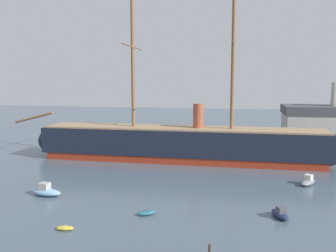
{
  "coord_description": "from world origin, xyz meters",
  "views": [
    {
      "loc": [
        9.42,
        -21.3,
        16.54
      ],
      "look_at": [
        -1.96,
        34.64,
        9.39
      ],
      "focal_mm": 37.87,
      "sensor_mm": 36.0,
      "label": 1
    }
  ],
  "objects_px": {
    "tall_ship": "(181,143)",
    "seagull_in_flight": "(257,76)",
    "dinghy_foreground_left": "(65,228)",
    "motorboat_mid_right": "(280,214)",
    "motorboat_alongside_stern": "(308,181)",
    "motorboat_mid_left": "(46,191)",
    "dinghy_near_centre": "(147,213)",
    "dinghy_far_left": "(79,153)"
  },
  "relations": [
    {
      "from": "dinghy_foreground_left",
      "to": "seagull_in_flight",
      "type": "height_order",
      "value": "seagull_in_flight"
    },
    {
      "from": "motorboat_alongside_stern",
      "to": "dinghy_far_left",
      "type": "xyz_separation_m",
      "value": [
        -47.31,
        15.73,
        -0.29
      ]
    },
    {
      "from": "motorboat_mid_right",
      "to": "motorboat_alongside_stern",
      "type": "xyz_separation_m",
      "value": [
        5.89,
        15.36,
        0.08
      ]
    },
    {
      "from": "dinghy_foreground_left",
      "to": "motorboat_mid_right",
      "type": "xyz_separation_m",
      "value": [
        24.07,
        8.6,
        0.27
      ]
    },
    {
      "from": "dinghy_near_centre",
      "to": "motorboat_mid_left",
      "type": "bearing_deg",
      "value": 165.12
    },
    {
      "from": "tall_ship",
      "to": "motorboat_mid_left",
      "type": "relative_size",
      "value": 15.0
    },
    {
      "from": "motorboat_mid_right",
      "to": "motorboat_alongside_stern",
      "type": "height_order",
      "value": "motorboat_alongside_stern"
    },
    {
      "from": "dinghy_foreground_left",
      "to": "dinghy_far_left",
      "type": "relative_size",
      "value": 0.79
    },
    {
      "from": "motorboat_alongside_stern",
      "to": "dinghy_foreground_left",
      "type": "bearing_deg",
      "value": -141.35
    },
    {
      "from": "tall_ship",
      "to": "motorboat_mid_left",
      "type": "bearing_deg",
      "value": -119.82
    },
    {
      "from": "tall_ship",
      "to": "dinghy_near_centre",
      "type": "bearing_deg",
      "value": -88.44
    },
    {
      "from": "dinghy_near_centre",
      "to": "dinghy_far_left",
      "type": "relative_size",
      "value": 0.96
    },
    {
      "from": "tall_ship",
      "to": "motorboat_alongside_stern",
      "type": "xyz_separation_m",
      "value": [
        22.97,
        -13.58,
        -3.09
      ]
    },
    {
      "from": "motorboat_alongside_stern",
      "to": "motorboat_mid_right",
      "type": "bearing_deg",
      "value": -111.0
    },
    {
      "from": "dinghy_near_centre",
      "to": "motorboat_alongside_stern",
      "type": "distance_m",
      "value": 28.34
    },
    {
      "from": "dinghy_foreground_left",
      "to": "motorboat_mid_left",
      "type": "distance_m",
      "value": 13.55
    },
    {
      "from": "dinghy_foreground_left",
      "to": "motorboat_mid_right",
      "type": "height_order",
      "value": "motorboat_mid_right"
    },
    {
      "from": "tall_ship",
      "to": "motorboat_mid_right",
      "type": "bearing_deg",
      "value": -59.46
    },
    {
      "from": "tall_ship",
      "to": "motorboat_alongside_stern",
      "type": "height_order",
      "value": "tall_ship"
    },
    {
      "from": "seagull_in_flight",
      "to": "tall_ship",
      "type": "bearing_deg",
      "value": 129.65
    },
    {
      "from": "motorboat_mid_left",
      "to": "motorboat_mid_right",
      "type": "bearing_deg",
      "value": -3.46
    },
    {
      "from": "motorboat_alongside_stern",
      "to": "tall_ship",
      "type": "bearing_deg",
      "value": 149.4
    },
    {
      "from": "motorboat_mid_left",
      "to": "motorboat_mid_right",
      "type": "xyz_separation_m",
      "value": [
        32.53,
        -1.97,
        -0.17
      ]
    },
    {
      "from": "tall_ship",
      "to": "dinghy_foreground_left",
      "type": "relative_size",
      "value": 33.86
    },
    {
      "from": "tall_ship",
      "to": "seagull_in_flight",
      "type": "bearing_deg",
      "value": -50.35
    },
    {
      "from": "tall_ship",
      "to": "motorboat_mid_right",
      "type": "relative_size",
      "value": 19.25
    },
    {
      "from": "dinghy_near_centre",
      "to": "motorboat_mid_right",
      "type": "xyz_separation_m",
      "value": [
        16.22,
        2.37,
        0.22
      ]
    },
    {
      "from": "dinghy_foreground_left",
      "to": "motorboat_mid_left",
      "type": "xyz_separation_m",
      "value": [
        -8.47,
        10.57,
        0.44
      ]
    },
    {
      "from": "seagull_in_flight",
      "to": "dinghy_near_centre",
      "type": "bearing_deg",
      "value": -133.72
    },
    {
      "from": "tall_ship",
      "to": "dinghy_far_left",
      "type": "height_order",
      "value": "tall_ship"
    },
    {
      "from": "dinghy_foreground_left",
      "to": "dinghy_near_centre",
      "type": "distance_m",
      "value": 10.02
    },
    {
      "from": "dinghy_near_centre",
      "to": "seagull_in_flight",
      "type": "height_order",
      "value": "seagull_in_flight"
    },
    {
      "from": "seagull_in_flight",
      "to": "motorboat_mid_left",
      "type": "bearing_deg",
      "value": -161.9
    },
    {
      "from": "dinghy_near_centre",
      "to": "motorboat_mid_left",
      "type": "height_order",
      "value": "motorboat_mid_left"
    },
    {
      "from": "tall_ship",
      "to": "dinghy_near_centre",
      "type": "relative_size",
      "value": 28.08
    },
    {
      "from": "motorboat_mid_left",
      "to": "seagull_in_flight",
      "type": "relative_size",
      "value": 4.58
    },
    {
      "from": "dinghy_near_centre",
      "to": "dinghy_far_left",
      "type": "distance_m",
      "value": 41.88
    },
    {
      "from": "dinghy_foreground_left",
      "to": "motorboat_alongside_stern",
      "type": "xyz_separation_m",
      "value": [
        29.96,
        23.96,
        0.35
      ]
    },
    {
      "from": "motorboat_mid_left",
      "to": "motorboat_mid_right",
      "type": "height_order",
      "value": "motorboat_mid_left"
    },
    {
      "from": "seagull_in_flight",
      "to": "dinghy_foreground_left",
      "type": "bearing_deg",
      "value": -136.37
    },
    {
      "from": "tall_ship",
      "to": "dinghy_far_left",
      "type": "xyz_separation_m",
      "value": [
        -24.34,
        2.15,
        -3.38
      ]
    },
    {
      "from": "motorboat_mid_left",
      "to": "dinghy_foreground_left",
      "type": "bearing_deg",
      "value": -51.31
    }
  ]
}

